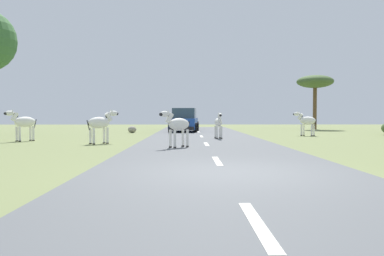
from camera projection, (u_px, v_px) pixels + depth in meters
ground_plane at (230, 174)px, 8.36m from camera, size 90.00×90.00×0.00m
road at (224, 173)px, 8.36m from camera, size 6.00×64.00×0.05m
lane_markings at (229, 179)px, 7.36m from camera, size 0.16×56.00×0.01m
zebra_0 at (219, 123)px, 20.47m from camera, size 0.43×1.48×1.39m
zebra_1 at (306, 121)px, 23.97m from camera, size 1.27×1.32×1.53m
zebra_2 at (177, 125)px, 14.73m from camera, size 1.23×1.19×1.43m
zebra_3 at (23, 122)px, 18.89m from camera, size 1.20×1.40×1.55m
zebra_4 at (101, 123)px, 17.21m from camera, size 1.30×1.30×1.54m
car_0 at (186, 120)px, 34.84m from camera, size 2.28×4.46×1.74m
car_1 at (184, 121)px, 28.98m from camera, size 2.27×4.46×1.74m
tree_0 at (315, 83)px, 35.00m from camera, size 3.25×3.25×4.86m
rock_1 at (132, 130)px, 28.09m from camera, size 0.60×0.64×0.47m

